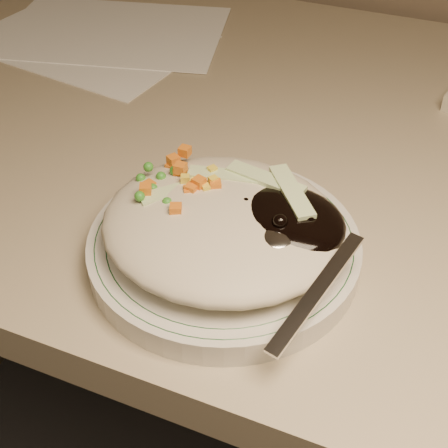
% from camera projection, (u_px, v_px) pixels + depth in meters
% --- Properties ---
extents(desk, '(1.40, 0.70, 0.74)m').
position_uv_depth(desk, '(323.00, 272.00, 0.79)').
color(desk, gray).
rests_on(desk, ground).
extents(plate, '(0.22, 0.22, 0.02)m').
position_uv_depth(plate, '(224.00, 248.00, 0.51)').
color(plate, silver).
rests_on(plate, desk).
extents(plate_rim, '(0.21, 0.21, 0.00)m').
position_uv_depth(plate_rim, '(224.00, 239.00, 0.51)').
color(plate_rim, '#144723').
rests_on(plate_rim, plate).
extents(meal, '(0.21, 0.19, 0.05)m').
position_uv_depth(meal, '(229.00, 221.00, 0.49)').
color(meal, '#AEA68D').
rests_on(meal, plate).
extents(papers, '(0.35, 0.30, 0.00)m').
position_uv_depth(papers, '(100.00, 36.00, 0.85)').
color(papers, white).
rests_on(papers, desk).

